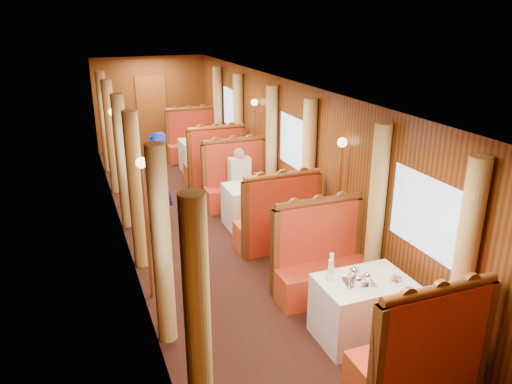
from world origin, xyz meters
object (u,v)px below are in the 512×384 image
table_near (362,309)px  banquette_far_fwd (215,165)px  table_far (203,155)px  teapot_left (358,284)px  teapot_back (354,276)px  steward (158,183)px  table_mid (255,205)px  rose_vase_far (204,133)px  banquette_near_aft (321,266)px  banquette_far_aft (193,143)px  tea_tray (359,282)px  teapot_right (367,280)px  banquette_near_fwd (419,359)px  banquette_mid_fwd (278,224)px  fruit_plate (396,280)px  banquette_mid_aft (237,185)px  passenger (240,173)px  rose_vase_mid (255,176)px

table_near → banquette_far_fwd: size_ratio=0.78×
table_far → teapot_left: (-0.17, -7.13, 0.44)m
teapot_back → steward: bearing=101.8°
table_mid → teapot_back: 3.50m
rose_vase_far → teapot_left: bearing=-91.6°
banquette_near_aft → table_far: size_ratio=1.28×
banquette_far_aft → tea_tray: size_ratio=3.94×
table_near → banquette_far_aft: bearing=90.0°
banquette_far_fwd → teapot_right: (-0.03, -6.07, 0.38)m
banquette_near_aft → steward: size_ratio=0.77×
banquette_near_fwd → banquette_mid_fwd: bearing=90.0°
tea_tray → steward: (-1.52, 3.92, 0.11)m
fruit_plate → banquette_mid_aft: bearing=93.8°
tea_tray → banquette_mid_aft: bearing=88.8°
tea_tray → teapot_back: 0.09m
table_mid → teapot_back: bearing=-92.2°
banquette_far_aft → passenger: 3.72m
banquette_mid_aft → table_far: 2.49m
passenger → table_near: bearing=-90.0°
passenger → teapot_right: bearing=-90.4°
banquette_mid_aft → banquette_far_aft: (0.00, 3.50, 0.00)m
banquette_mid_aft → table_far: banquette_mid_aft is taller
table_mid → banquette_far_aft: (0.00, 4.51, 0.05)m
rose_vase_mid → rose_vase_far: same height
table_far → banquette_mid_fwd: bearing=-90.0°
banquette_far_fwd → teapot_left: 6.13m
banquette_mid_aft → teapot_left: size_ratio=9.05×
rose_vase_far → banquette_far_fwd: bearing=-91.5°
teapot_left → teapot_right: (0.14, 0.05, -0.00)m
table_near → table_mid: 3.50m
table_far → passenger: passenger is taller
table_near → banquette_mid_fwd: 2.49m
table_mid → fruit_plate: bearing=-85.1°
passenger → banquette_mid_fwd: bearing=-90.0°
teapot_back → teapot_right: bearing=-56.9°
table_mid → teapot_left: bearing=-92.7°
banquette_near_aft → table_far: bearing=90.0°
table_far → teapot_back: size_ratio=6.10×
teapot_back → passenger: size_ratio=0.23×
table_near → banquette_near_aft: (0.00, 1.01, 0.05)m
banquette_far_fwd → passenger: (-0.00, -1.68, 0.32)m
fruit_plate → table_mid: bearing=94.9°
banquette_far_fwd → banquette_mid_fwd: bearing=-90.0°
banquette_mid_fwd → passenger: (-0.00, 1.82, 0.32)m
teapot_right → steward: (-1.58, 3.98, 0.06)m
table_mid → banquette_near_aft: bearing=-90.0°
teapot_back → fruit_plate: 0.48m
banquette_far_aft → tea_tray: banquette_far_aft is taller
steward → teapot_left: bearing=15.2°
banquette_near_aft → table_mid: bearing=90.0°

